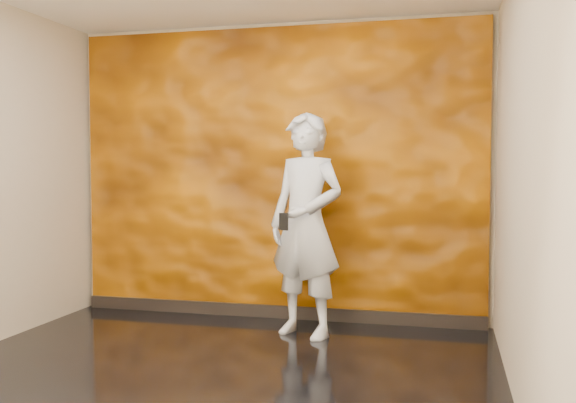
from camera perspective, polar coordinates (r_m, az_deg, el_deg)
The scene contains 5 objects.
room at distance 4.24m, azimuth -8.03°, elevation 2.53°, with size 4.02×4.02×2.81m.
feature_wall at distance 6.10m, azimuth -1.08°, elevation 2.51°, with size 3.90×0.06×2.75m, color #CB6B00.
baseboard at distance 6.22m, azimuth -1.17°, elevation -9.75°, with size 3.90×0.04×0.12m, color black.
man at distance 5.45m, azimuth 1.62°, elevation -2.08°, with size 0.69×0.45×1.90m, color #ACB2BD.
phone at distance 5.23m, azimuth -0.39°, elevation -1.80°, with size 0.08×0.02×0.14m, color black.
Camera 1 is at (1.59, -3.93, 1.43)m, focal length 40.00 mm.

